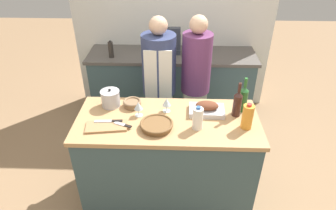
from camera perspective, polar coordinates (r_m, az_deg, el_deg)
The scene contains 23 objects.
ground_plane at distance 3.22m, azimuth -0.07°, elevation -16.51°, with size 12.00×12.00×0.00m, color #9E7A56.
kitchen_island at distance 2.88m, azimuth -0.08°, elevation -10.37°, with size 1.59×0.70×0.94m.
back_counter at distance 4.11m, azimuth 0.70°, elevation 3.90°, with size 2.17×0.60×0.91m.
back_wall at distance 4.12m, azimuth 0.91°, elevation 16.34°, with size 2.67×0.10×2.55m.
roasting_pan at distance 2.66m, azimuth 7.40°, elevation -0.70°, with size 0.32×0.22×0.11m.
wicker_basket at distance 2.47m, azimuth -2.18°, elevation -3.82°, with size 0.28×0.28×0.05m.
cutting_board at distance 2.54m, azimuth -11.63°, elevation -3.97°, with size 0.36×0.21×0.02m.
stock_pot at distance 2.77m, azimuth -10.90°, elevation 1.26°, with size 0.17×0.17×0.18m.
mixing_bowl at distance 2.75m, azimuth -6.82°, elevation 0.35°, with size 0.17×0.17×0.06m.
juice_jug at distance 2.51m, azimuth 14.90°, elevation -2.16°, with size 0.09×0.09×0.23m.
milk_jug at distance 2.44m, azimuth 5.69°, elevation -2.54°, with size 0.09×0.09×0.21m.
wine_bottle_green at distance 2.63m, azimuth 13.09°, elevation 0.37°, with size 0.07×0.07×0.32m.
wine_bottle_dark at distance 2.71m, azimuth 14.15°, elevation 1.30°, with size 0.08×0.08×0.32m.
wine_glass_left at distance 2.63m, azimuth -0.28°, elevation 0.48°, with size 0.07×0.07×0.13m.
wine_glass_right at distance 2.59m, azimuth -5.66°, elevation -0.23°, with size 0.07×0.07×0.14m.
knife_chef at distance 2.57m, azimuth -11.09°, elevation -3.02°, with size 0.24×0.04×0.01m.
knife_paring at distance 2.51m, azimuth -8.48°, elevation -3.75°, with size 0.16×0.09×0.01m.
stand_mixer at distance 3.89m, azimuth 1.10°, elevation 11.75°, with size 0.18×0.14×0.34m.
condiment_bottle_tall at distance 3.97m, azimuth 3.74°, elevation 11.37°, with size 0.06×0.06×0.19m.
condiment_bottle_short at distance 3.84m, azimuth -10.83°, elevation 10.31°, with size 0.06×0.06×0.22m.
condiment_bottle_extra at distance 3.97m, azimuth -3.13°, elevation 10.95°, with size 0.05×0.05×0.14m.
person_cook_aproned at distance 3.26m, azimuth -1.69°, elevation 4.32°, with size 0.36×0.36×1.61m.
person_cook_guest at distance 3.30m, azimuth 5.27°, elevation 4.70°, with size 0.31×0.31×1.61m.
Camera 1 is at (0.08, -2.10, 2.44)m, focal length 32.00 mm.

